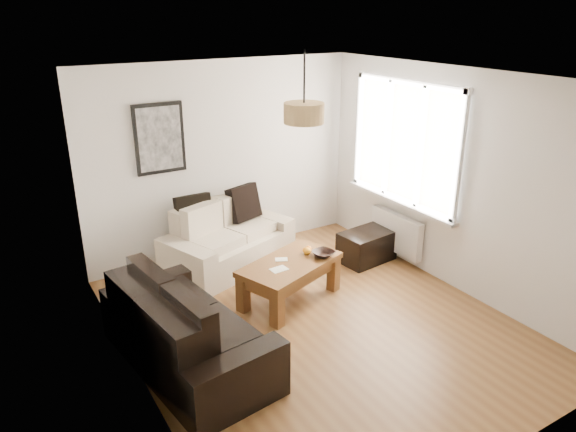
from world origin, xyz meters
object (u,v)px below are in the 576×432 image
coffee_table (290,281)px  ottoman (366,246)px  loveseat_cream (228,236)px  sofa_leather (187,325)px

coffee_table → ottoman: 1.48m
coffee_table → ottoman: (1.43, 0.37, -0.04)m
ottoman → loveseat_cream: bearing=153.4°
sofa_leather → coffee_table: bearing=-77.7°
loveseat_cream → coffee_table: 1.22m
sofa_leather → ottoman: size_ratio=2.69×
sofa_leather → ottoman: 3.02m
loveseat_cream → ottoman: (1.64, -0.82, -0.21)m
sofa_leather → coffee_table: 1.55m
coffee_table → ottoman: size_ratio=1.67×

